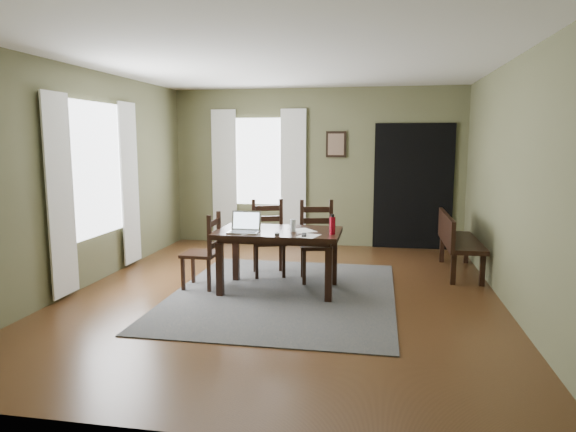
% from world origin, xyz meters
% --- Properties ---
extents(ground, '(5.00, 6.00, 0.01)m').
position_xyz_m(ground, '(0.00, 0.00, -0.01)').
color(ground, '#492C16').
extents(room_shell, '(5.02, 6.02, 2.71)m').
position_xyz_m(room_shell, '(0.00, 0.00, 1.80)').
color(room_shell, brown).
rests_on(room_shell, ground).
extents(rug, '(2.60, 3.20, 0.01)m').
position_xyz_m(rug, '(0.00, 0.00, 0.01)').
color(rug, '#3E3E3E').
rests_on(rug, ground).
extents(dining_table, '(1.47, 0.88, 0.74)m').
position_xyz_m(dining_table, '(-0.08, 0.14, 0.66)').
color(dining_table, black).
rests_on(dining_table, rug).
extents(chair_end, '(0.42, 0.41, 0.93)m').
position_xyz_m(chair_end, '(-1.01, 0.08, 0.46)').
color(chair_end, black).
rests_on(chair_end, rug).
extents(chair_back_left, '(0.56, 0.56, 1.01)m').
position_xyz_m(chair_back_left, '(-0.37, 0.86, 0.50)').
color(chair_back_left, black).
rests_on(chair_back_left, rug).
extents(chair_back_right, '(0.54, 0.54, 1.03)m').
position_xyz_m(chair_back_right, '(0.32, 0.68, 0.51)').
color(chair_back_right, black).
rests_on(chair_back_right, rug).
extents(bench, '(0.46, 1.45, 0.82)m').
position_xyz_m(bench, '(2.15, 1.41, 0.49)').
color(bench, black).
rests_on(bench, ground).
extents(laptop, '(0.36, 0.28, 0.24)m').
position_xyz_m(laptop, '(-0.46, -0.04, 0.81)').
color(laptop, '#B7B7BC').
rests_on(laptop, dining_table).
extents(computer_mouse, '(0.06, 0.09, 0.03)m').
position_xyz_m(computer_mouse, '(-0.04, -0.17, 0.76)').
color(computer_mouse, '#3F3F42').
rests_on(computer_mouse, dining_table).
extents(tv_remote, '(0.07, 0.18, 0.02)m').
position_xyz_m(tv_remote, '(0.27, -0.15, 0.76)').
color(tv_remote, black).
rests_on(tv_remote, dining_table).
extents(drinking_glass, '(0.07, 0.07, 0.15)m').
position_xyz_m(drinking_glass, '(0.10, 0.09, 0.82)').
color(drinking_glass, silver).
rests_on(drinking_glass, dining_table).
extents(water_bottle, '(0.09, 0.09, 0.23)m').
position_xyz_m(water_bottle, '(0.57, -0.01, 0.85)').
color(water_bottle, '#AE0D20').
rests_on(water_bottle, dining_table).
extents(paper_a, '(0.32, 0.35, 0.00)m').
position_xyz_m(paper_a, '(-0.40, -0.08, 0.75)').
color(paper_a, white).
rests_on(paper_a, dining_table).
extents(paper_b, '(0.27, 0.31, 0.00)m').
position_xyz_m(paper_b, '(0.32, -0.17, 0.75)').
color(paper_b, white).
rests_on(paper_b, dining_table).
extents(paper_c, '(0.38, 0.39, 0.00)m').
position_xyz_m(paper_c, '(0.20, 0.17, 0.75)').
color(paper_c, white).
rests_on(paper_c, dining_table).
extents(window_left, '(0.01, 1.30, 1.70)m').
position_xyz_m(window_left, '(-2.47, 0.20, 1.45)').
color(window_left, white).
rests_on(window_left, ground).
extents(window_back, '(1.00, 0.01, 1.50)m').
position_xyz_m(window_back, '(-1.00, 2.97, 1.45)').
color(window_back, white).
rests_on(window_back, ground).
extents(curtain_left_near, '(0.03, 0.48, 2.30)m').
position_xyz_m(curtain_left_near, '(-2.44, -0.62, 1.20)').
color(curtain_left_near, silver).
rests_on(curtain_left_near, ground).
extents(curtain_left_far, '(0.03, 0.48, 2.30)m').
position_xyz_m(curtain_left_far, '(-2.44, 1.02, 1.20)').
color(curtain_left_far, silver).
rests_on(curtain_left_far, ground).
extents(curtain_back_left, '(0.44, 0.03, 2.30)m').
position_xyz_m(curtain_back_left, '(-1.62, 2.94, 1.20)').
color(curtain_back_left, silver).
rests_on(curtain_back_left, ground).
extents(curtain_back_right, '(0.44, 0.03, 2.30)m').
position_xyz_m(curtain_back_right, '(-0.38, 2.94, 1.20)').
color(curtain_back_right, silver).
rests_on(curtain_back_right, ground).
extents(framed_picture, '(0.34, 0.03, 0.44)m').
position_xyz_m(framed_picture, '(0.35, 2.97, 1.75)').
color(framed_picture, black).
rests_on(framed_picture, ground).
extents(doorway_back, '(1.30, 0.03, 2.10)m').
position_xyz_m(doorway_back, '(1.65, 2.97, 1.05)').
color(doorway_back, black).
rests_on(doorway_back, ground).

